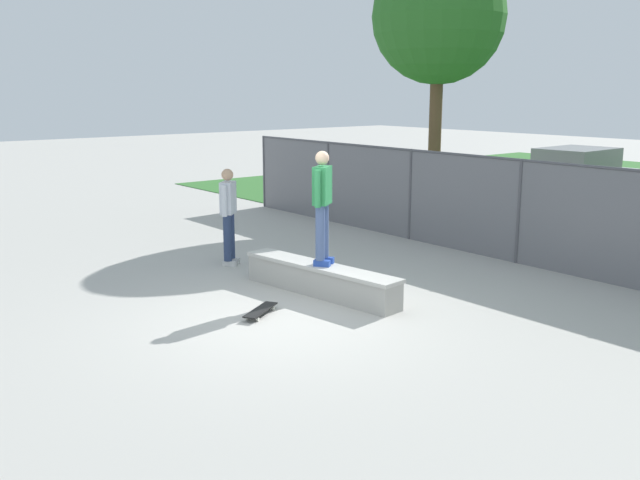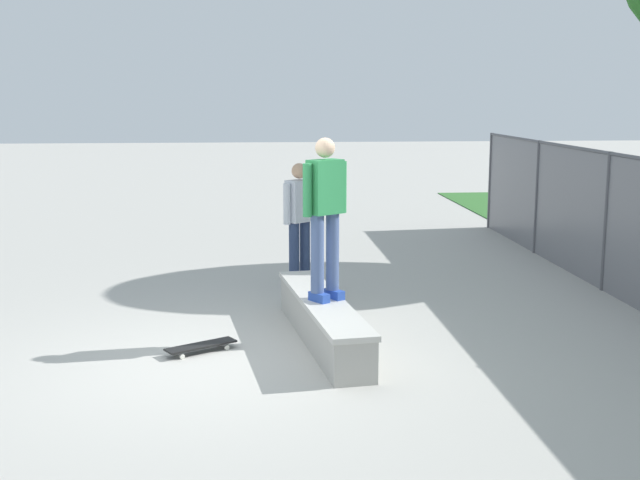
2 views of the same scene
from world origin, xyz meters
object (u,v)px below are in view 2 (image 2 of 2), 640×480
Objects in this scene: concrete_ledge at (322,320)px; bystander at (300,220)px; skateboarder at (325,211)px; skateboard at (201,346)px.

bystander is (-2.62, -0.09, 0.76)m from concrete_ledge.
skateboarder reaches higher than skateboard.
skateboarder reaches higher than concrete_ledge.
concrete_ledge is 1.40m from skateboard.
concrete_ledge is 2.73m from bystander.
skateboarder is 2.68m from bystander.
skateboarder is at bearing 2.65° from bystander.
skateboard is (0.27, -1.39, -1.43)m from skateboarder.
skateboarder is 2.01m from skateboard.
skateboard is 3.30m from bystander.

